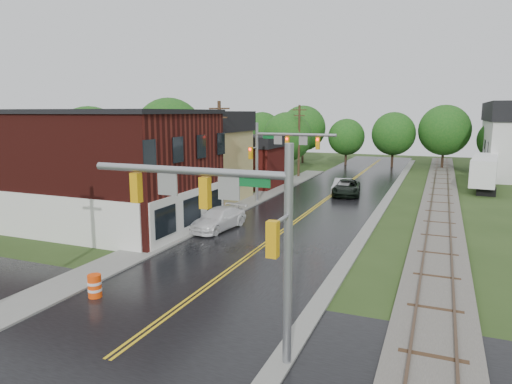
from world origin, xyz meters
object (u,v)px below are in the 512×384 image
Objects in this scene: tree_left_b at (170,134)px; suv_dark at (347,188)px; traffic_signal_far at (279,148)px; semi_trailer at (485,170)px; pickup_white at (218,219)px; brick_building at (105,168)px; traffic_signal_near at (226,210)px; construction_barrel at (95,286)px; utility_pole_b at (220,155)px; sedan_silver at (342,186)px; utility_pole_c at (299,140)px; tree_left_a at (91,146)px; tree_left_e at (288,138)px; tree_left_c at (234,142)px.

suv_dark is (19.23, 1.41, -4.95)m from tree_left_b.
traffic_signal_far is 15.21m from tree_left_b.
tree_left_b is at bearing -161.69° from semi_trailer.
brick_building is at bearing -160.14° from pickup_white.
traffic_signal_near is at bearing -74.48° from traffic_signal_far.
suv_dark reaches higher than construction_barrel.
utility_pole_b is 1.97× the size of sedan_silver.
utility_pole_c reaches higher than semi_trailer.
traffic_signal_near is at bearing -76.26° from utility_pole_c.
suv_dark reaches higher than pickup_white.
traffic_signal_far is 9.00m from suv_dark.
traffic_signal_near is 30.66m from tree_left_a.
tree_left_a is 10.22m from tree_left_b.
traffic_signal_far is 0.85× the size of tree_left_a.
tree_left_e is (9.00, 14.00, -0.90)m from tree_left_b.
traffic_signal_near is 32.55m from sedan_silver.
sedan_silver is at bearing -50.58° from tree_left_e.
utility_pole_c is at bearing 30.20° from tree_left_c.
traffic_signal_far reaches higher than suv_dark.
brick_building is at bearing 127.63° from construction_barrel.
traffic_signal_far is 0.82× the size of utility_pole_c.
utility_pole_b is (-10.27, 20.00, -0.25)m from traffic_signal_near.
utility_pole_c is at bearing 47.61° from tree_left_b.
semi_trailer is at bearing 64.74° from construction_barrel.
traffic_signal_far is at bearing 17.30° from tree_left_a.
sedan_silver is 30.54m from construction_barrel.
utility_pole_b is at bearing -123.68° from traffic_signal_far.
traffic_signal_near is 0.82× the size of utility_pole_b.
tree_left_a is 24.41m from sedan_silver.
traffic_signal_near is at bearing -74.32° from tree_left_e.
semi_trailer reaches higher than pickup_white.
semi_trailer is at bearing 27.85° from suv_dark.
tree_left_e is (5.00, 6.00, 0.30)m from tree_left_c.
sedan_silver is 18.17m from pickup_white.
utility_pole_b is 1.76× the size of pickup_white.
tree_left_c is at bearing 114.56° from traffic_signal_near.
tree_left_b is 33.91m from semi_trailer.
brick_building reaches higher than construction_barrel.
tree_left_a is at bearing 136.87° from brick_building.
traffic_signal_near is at bearing -62.81° from utility_pole_b.
tree_left_a is 16.92m from pickup_white.
sedan_silver reaches higher than pickup_white.
traffic_signal_far is 6.97× the size of construction_barrel.
tree_left_b is 20.91m from pickup_white.
brick_building is 1.65× the size of tree_left_a.
tree_left_a is at bearing -152.62° from sedan_silver.
tree_left_b reaches higher than traffic_signal_near.
brick_building is 23.21m from suv_dark.
tree_left_e reaches higher than sedan_silver.
suv_dark is at bearing 52.42° from traffic_signal_far.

